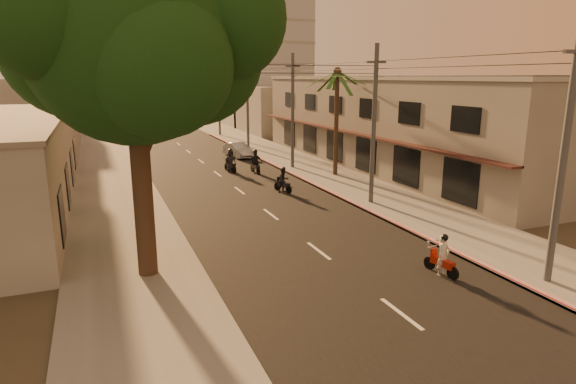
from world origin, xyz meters
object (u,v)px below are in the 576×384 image
palm_tree (337,78)px  scooter_mid_b (255,163)px  scooter_red (443,257)px  scooter_mid_a (283,181)px  scooter_far_a (231,161)px  broadleaf_tree (143,38)px  parked_car (238,150)px

palm_tree → scooter_mid_b: (-5.24, 3.09, -6.32)m
scooter_red → scooter_mid_a: scooter_mid_a is taller
scooter_mid_a → scooter_far_a: size_ratio=0.89×
broadleaf_tree → scooter_mid_a: broadleaf_tree is taller
scooter_mid_a → scooter_mid_b: (0.25, 6.53, 0.07)m
broadleaf_tree → scooter_red: size_ratio=7.39×
broadleaf_tree → scooter_mid_a: bearing=48.8°
scooter_mid_b → broadleaf_tree: bearing=-121.2°
scooter_far_a → scooter_red: bearing=-96.3°
scooter_mid_b → parked_car: (0.88, 7.87, -0.16)m
broadleaf_tree → scooter_far_a: size_ratio=6.50×
scooter_mid_a → scooter_mid_b: bearing=70.2°
scooter_red → palm_tree: bearing=66.5°
parked_car → scooter_mid_b: bearing=-105.3°
palm_tree → scooter_mid_b: palm_tree is taller
scooter_mid_a → scooter_mid_b: scooter_mid_b is taller
palm_tree → parked_car: size_ratio=1.94×
scooter_red → broadleaf_tree: bearing=148.7°
broadleaf_tree → scooter_far_a: bearing=66.9°
palm_tree → scooter_red: size_ratio=5.01×
palm_tree → scooter_far_a: palm_tree is taller
scooter_mid_a → broadleaf_tree: bearing=-148.8°
scooter_mid_a → scooter_far_a: scooter_far_a is taller
palm_tree → parked_car: (-4.36, 10.96, -6.48)m
scooter_mid_b → parked_car: scooter_mid_b is taller
scooter_red → scooter_mid_a: size_ratio=0.98×
palm_tree → parked_car: 13.46m
palm_tree → scooter_mid_a: 9.10m
broadleaf_tree → scooter_mid_b: bearing=61.0°
palm_tree → scooter_far_a: 10.28m
parked_car → scooter_red: bearing=-99.9°
scooter_far_a → parked_car: (2.49, 6.61, -0.17)m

